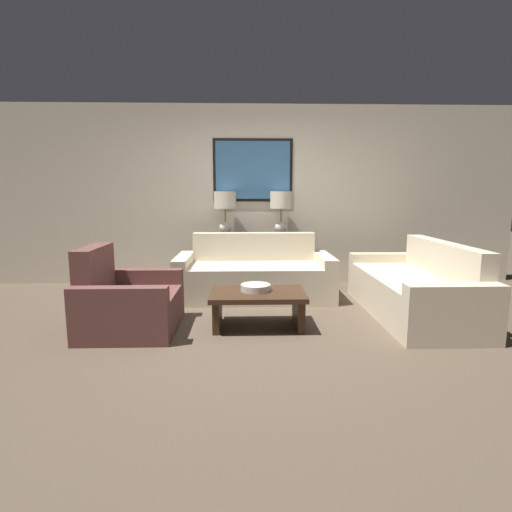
{
  "coord_description": "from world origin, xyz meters",
  "views": [
    {
      "loc": [
        -0.14,
        -3.8,
        1.38
      ],
      "look_at": [
        0.0,
        0.73,
        0.65
      ],
      "focal_mm": 28.0,
      "sensor_mm": 36.0,
      "label": 1
    }
  ],
  "objects_px": {
    "armchair_near_back_wall": "(127,303)",
    "decorative_bowl": "(256,288)",
    "console_table": "(253,261)",
    "coffee_table": "(258,302)",
    "table_lamp_right": "(281,206)",
    "table_lamp_left": "(225,206)",
    "couch_by_back_wall": "(254,276)",
    "couch_by_side": "(415,290)"
  },
  "relations": [
    {
      "from": "armchair_near_back_wall",
      "to": "decorative_bowl",
      "type": "bearing_deg",
      "value": 4.14
    },
    {
      "from": "console_table",
      "to": "coffee_table",
      "type": "height_order",
      "value": "console_table"
    },
    {
      "from": "decorative_bowl",
      "to": "armchair_near_back_wall",
      "type": "xyz_separation_m",
      "value": [
        -1.29,
        -0.09,
        -0.13
      ]
    },
    {
      "from": "table_lamp_right",
      "to": "armchair_near_back_wall",
      "type": "bearing_deg",
      "value": -131.65
    },
    {
      "from": "table_lamp_left",
      "to": "decorative_bowl",
      "type": "height_order",
      "value": "table_lamp_left"
    },
    {
      "from": "console_table",
      "to": "couch_by_back_wall",
      "type": "relative_size",
      "value": 0.62
    },
    {
      "from": "table_lamp_left",
      "to": "coffee_table",
      "type": "distance_m",
      "value": 2.14
    },
    {
      "from": "couch_by_side",
      "to": "couch_by_back_wall",
      "type": "bearing_deg",
      "value": 155.22
    },
    {
      "from": "console_table",
      "to": "decorative_bowl",
      "type": "xyz_separation_m",
      "value": [
        -0.02,
        -1.84,
        0.03
      ]
    },
    {
      "from": "coffee_table",
      "to": "armchair_near_back_wall",
      "type": "distance_m",
      "value": 1.32
    },
    {
      "from": "console_table",
      "to": "decorative_bowl",
      "type": "relative_size",
      "value": 4.07
    },
    {
      "from": "console_table",
      "to": "couch_by_back_wall",
      "type": "xyz_separation_m",
      "value": [
        0.0,
        -0.69,
        -0.09
      ]
    },
    {
      "from": "decorative_bowl",
      "to": "console_table",
      "type": "bearing_deg",
      "value": 89.41
    },
    {
      "from": "console_table",
      "to": "couch_by_back_wall",
      "type": "distance_m",
      "value": 0.7
    },
    {
      "from": "decorative_bowl",
      "to": "armchair_near_back_wall",
      "type": "distance_m",
      "value": 1.3
    },
    {
      "from": "console_table",
      "to": "armchair_near_back_wall",
      "type": "height_order",
      "value": "armchair_near_back_wall"
    },
    {
      "from": "table_lamp_right",
      "to": "decorative_bowl",
      "type": "bearing_deg",
      "value": -103.06
    },
    {
      "from": "table_lamp_left",
      "to": "armchair_near_back_wall",
      "type": "xyz_separation_m",
      "value": [
        -0.9,
        -1.93,
        -0.91
      ]
    },
    {
      "from": "coffee_table",
      "to": "armchair_near_back_wall",
      "type": "relative_size",
      "value": 0.99
    },
    {
      "from": "couch_by_side",
      "to": "console_table",
      "type": "bearing_deg",
      "value": 139.73
    },
    {
      "from": "decorative_bowl",
      "to": "coffee_table",
      "type": "bearing_deg",
      "value": -62.63
    },
    {
      "from": "table_lamp_right",
      "to": "coffee_table",
      "type": "distance_m",
      "value": 2.13
    },
    {
      "from": "couch_by_back_wall",
      "to": "couch_by_side",
      "type": "xyz_separation_m",
      "value": [
        1.79,
        -0.83,
        0.0
      ]
    },
    {
      "from": "armchair_near_back_wall",
      "to": "table_lamp_left",
      "type": "bearing_deg",
      "value": 64.95
    },
    {
      "from": "coffee_table",
      "to": "couch_by_back_wall",
      "type": "bearing_deg",
      "value": 90.24
    },
    {
      "from": "console_table",
      "to": "table_lamp_left",
      "type": "height_order",
      "value": "table_lamp_left"
    },
    {
      "from": "armchair_near_back_wall",
      "to": "console_table",
      "type": "bearing_deg",
      "value": 55.85
    },
    {
      "from": "couch_by_back_wall",
      "to": "armchair_near_back_wall",
      "type": "height_order",
      "value": "armchair_near_back_wall"
    },
    {
      "from": "coffee_table",
      "to": "decorative_bowl",
      "type": "distance_m",
      "value": 0.15
    },
    {
      "from": "table_lamp_left",
      "to": "couch_by_back_wall",
      "type": "height_order",
      "value": "table_lamp_left"
    },
    {
      "from": "console_table",
      "to": "coffee_table",
      "type": "xyz_separation_m",
      "value": [
        0.0,
        -1.89,
        -0.1
      ]
    },
    {
      "from": "table_lamp_right",
      "to": "coffee_table",
      "type": "relative_size",
      "value": 0.67
    },
    {
      "from": "table_lamp_right",
      "to": "couch_by_side",
      "type": "height_order",
      "value": "table_lamp_right"
    },
    {
      "from": "table_lamp_left",
      "to": "couch_by_side",
      "type": "height_order",
      "value": "table_lamp_left"
    },
    {
      "from": "decorative_bowl",
      "to": "armchair_near_back_wall",
      "type": "height_order",
      "value": "armchair_near_back_wall"
    },
    {
      "from": "couch_by_back_wall",
      "to": "armchair_near_back_wall",
      "type": "xyz_separation_m",
      "value": [
        -1.31,
        -1.24,
        -0.01
      ]
    },
    {
      "from": "table_lamp_left",
      "to": "armchair_near_back_wall",
      "type": "height_order",
      "value": "table_lamp_left"
    },
    {
      "from": "table_lamp_left",
      "to": "couch_by_side",
      "type": "distance_m",
      "value": 2.82
    },
    {
      "from": "table_lamp_left",
      "to": "couch_by_back_wall",
      "type": "distance_m",
      "value": 1.2
    },
    {
      "from": "table_lamp_right",
      "to": "couch_by_side",
      "type": "relative_size",
      "value": 0.32
    },
    {
      "from": "couch_by_back_wall",
      "to": "decorative_bowl",
      "type": "relative_size",
      "value": 6.57
    },
    {
      "from": "console_table",
      "to": "couch_by_back_wall",
      "type": "bearing_deg",
      "value": -90.0
    }
  ]
}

